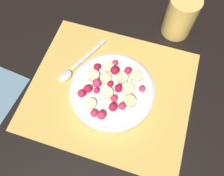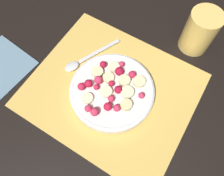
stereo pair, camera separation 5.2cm
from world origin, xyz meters
The scene contains 5 objects.
ground_plane centered at (0.00, 0.00, 0.00)m, with size 3.00×3.00×0.00m, color black.
placemat centered at (0.00, 0.00, 0.00)m, with size 0.41×0.35×0.01m.
fruit_bowl centered at (-0.01, 0.01, 0.02)m, with size 0.21×0.21×0.05m.
spoon centered at (0.11, -0.03, 0.01)m, with size 0.09×0.16×0.01m.
drinking_glass centered at (-0.12, -0.24, 0.06)m, with size 0.08×0.08×0.12m.
Camera 1 is at (-0.07, 0.21, 0.52)m, focal length 35.00 mm.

